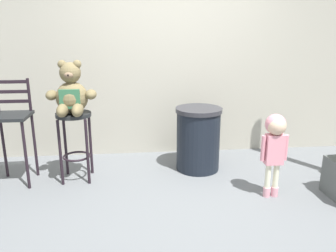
{
  "coord_description": "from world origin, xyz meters",
  "views": [
    {
      "loc": [
        -0.49,
        -2.87,
        1.65
      ],
      "look_at": [
        -0.15,
        0.59,
        0.66
      ],
      "focal_mm": 36.16,
      "sensor_mm": 36.0,
      "label": 1
    }
  ],
  "objects_px": {
    "bar_stool_with_teddy": "(75,133)",
    "teddy_bear": "(71,94)",
    "trash_bin": "(198,139)",
    "child_walking": "(275,138)",
    "bar_chair_empty": "(12,123)"
  },
  "relations": [
    {
      "from": "teddy_bear",
      "to": "trash_bin",
      "type": "distance_m",
      "value": 1.56
    },
    {
      "from": "bar_chair_empty",
      "to": "teddy_bear",
      "type": "bearing_deg",
      "value": -2.12
    },
    {
      "from": "bar_stool_with_teddy",
      "to": "teddy_bear",
      "type": "xyz_separation_m",
      "value": [
        0.0,
        -0.03,
        0.44
      ]
    },
    {
      "from": "child_walking",
      "to": "bar_chair_empty",
      "type": "bearing_deg",
      "value": -155.41
    },
    {
      "from": "child_walking",
      "to": "bar_chair_empty",
      "type": "relative_size",
      "value": 0.76
    },
    {
      "from": "bar_stool_with_teddy",
      "to": "teddy_bear",
      "type": "bearing_deg",
      "value": -90.0
    },
    {
      "from": "bar_stool_with_teddy",
      "to": "bar_chair_empty",
      "type": "bearing_deg",
      "value": -179.79
    },
    {
      "from": "child_walking",
      "to": "trash_bin",
      "type": "xyz_separation_m",
      "value": [
        -0.62,
        0.78,
        -0.24
      ]
    },
    {
      "from": "teddy_bear",
      "to": "bar_chair_empty",
      "type": "height_order",
      "value": "teddy_bear"
    },
    {
      "from": "bar_stool_with_teddy",
      "to": "trash_bin",
      "type": "bearing_deg",
      "value": 6.28
    },
    {
      "from": "child_walking",
      "to": "bar_chair_empty",
      "type": "xyz_separation_m",
      "value": [
        -2.7,
        0.63,
        0.06
      ]
    },
    {
      "from": "bar_stool_with_teddy",
      "to": "child_walking",
      "type": "relative_size",
      "value": 0.9
    },
    {
      "from": "trash_bin",
      "to": "child_walking",
      "type": "bearing_deg",
      "value": -51.8
    },
    {
      "from": "teddy_bear",
      "to": "trash_bin",
      "type": "relative_size",
      "value": 0.74
    },
    {
      "from": "teddy_bear",
      "to": "trash_bin",
      "type": "bearing_deg",
      "value": 7.35
    }
  ]
}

